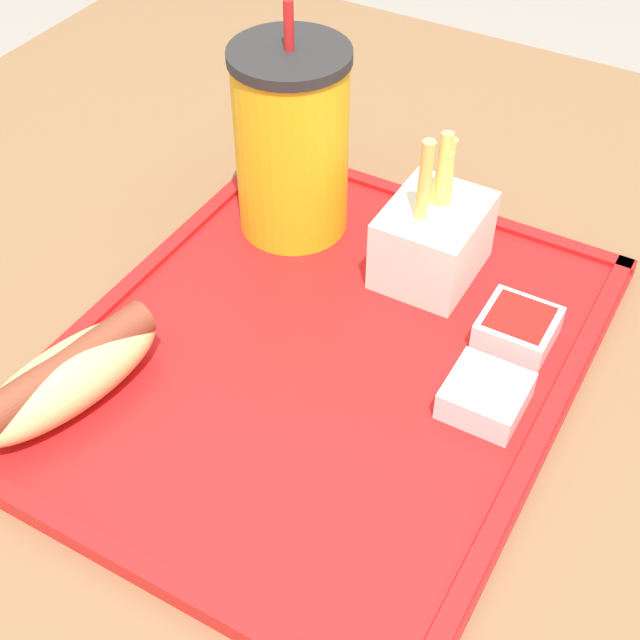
{
  "coord_description": "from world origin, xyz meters",
  "views": [
    {
      "loc": [
        -0.35,
        -0.2,
        1.21
      ],
      "look_at": [
        0.01,
        0.0,
        0.81
      ],
      "focal_mm": 50.0,
      "sensor_mm": 36.0,
      "label": 1
    }
  ],
  "objects_px": {
    "hot_dog_far": "(68,376)",
    "sauce_cup_mayo": "(486,395)",
    "soda_cup": "(292,142)",
    "fries_carton": "(433,237)",
    "sauce_cup_ketchup": "(518,327)"
  },
  "relations": [
    {
      "from": "hot_dog_far",
      "to": "sauce_cup_mayo",
      "type": "height_order",
      "value": "hot_dog_far"
    },
    {
      "from": "fries_carton",
      "to": "sauce_cup_ketchup",
      "type": "bearing_deg",
      "value": -114.4
    },
    {
      "from": "soda_cup",
      "to": "sauce_cup_ketchup",
      "type": "relative_size",
      "value": 3.73
    },
    {
      "from": "fries_carton",
      "to": "sauce_cup_mayo",
      "type": "height_order",
      "value": "fries_carton"
    },
    {
      "from": "soda_cup",
      "to": "hot_dog_far",
      "type": "distance_m",
      "value": 0.24
    },
    {
      "from": "sauce_cup_ketchup",
      "to": "sauce_cup_mayo",
      "type": "bearing_deg",
      "value": -176.72
    },
    {
      "from": "soda_cup",
      "to": "sauce_cup_mayo",
      "type": "distance_m",
      "value": 0.24
    },
    {
      "from": "hot_dog_far",
      "to": "sauce_cup_mayo",
      "type": "bearing_deg",
      "value": -61.81
    },
    {
      "from": "hot_dog_far",
      "to": "sauce_cup_mayo",
      "type": "relative_size",
      "value": 2.94
    },
    {
      "from": "sauce_cup_mayo",
      "to": "sauce_cup_ketchup",
      "type": "xyz_separation_m",
      "value": [
        0.07,
        0.0,
        0.0
      ]
    },
    {
      "from": "soda_cup",
      "to": "hot_dog_far",
      "type": "xyz_separation_m",
      "value": [
        -0.23,
        0.03,
        -0.05
      ]
    },
    {
      "from": "hot_dog_far",
      "to": "sauce_cup_ketchup",
      "type": "bearing_deg",
      "value": -49.9
    },
    {
      "from": "soda_cup",
      "to": "fries_carton",
      "type": "relative_size",
      "value": 1.52
    },
    {
      "from": "soda_cup",
      "to": "sauce_cup_mayo",
      "type": "height_order",
      "value": "soda_cup"
    },
    {
      "from": "sauce_cup_mayo",
      "to": "hot_dog_far",
      "type": "bearing_deg",
      "value": 118.19
    }
  ]
}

